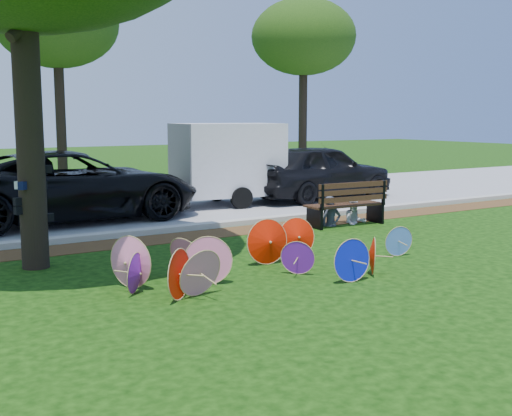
# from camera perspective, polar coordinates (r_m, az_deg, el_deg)

# --- Properties ---
(ground) EXTENTS (90.00, 90.00, 0.00)m
(ground) POSITION_cam_1_polar(r_m,az_deg,el_deg) (9.56, 3.70, -7.04)
(ground) COLOR black
(ground) RESTS_ON ground
(mulch_strip) EXTENTS (90.00, 1.00, 0.01)m
(mulch_strip) POSITION_cam_1_polar(r_m,az_deg,el_deg) (13.40, -7.41, -2.65)
(mulch_strip) COLOR #472D16
(mulch_strip) RESTS_ON ground
(curb) EXTENTS (90.00, 0.30, 0.12)m
(curb) POSITION_cam_1_polar(r_m,az_deg,el_deg) (14.02, -8.58, -1.96)
(curb) COLOR #B7B5AD
(curb) RESTS_ON ground
(street) EXTENTS (90.00, 8.00, 0.01)m
(street) POSITION_cam_1_polar(r_m,az_deg,el_deg) (17.88, -13.74, -0.09)
(street) COLOR gray
(street) RESTS_ON ground
(parasol_pile) EXTENTS (5.45, 2.08, 0.80)m
(parasol_pile) POSITION_cam_1_polar(r_m,az_deg,el_deg) (9.95, -1.22, -4.32)
(parasol_pile) COLOR #D36A91
(parasol_pile) RESTS_ON ground
(black_van) EXTENTS (6.17, 3.01, 1.69)m
(black_van) POSITION_cam_1_polar(r_m,az_deg,el_deg) (15.95, -16.00, 1.89)
(black_van) COLOR black
(black_van) RESTS_ON ground
(dark_pickup) EXTENTS (5.14, 2.58, 1.68)m
(dark_pickup) POSITION_cam_1_polar(r_m,az_deg,el_deg) (19.54, 5.63, 3.25)
(dark_pickup) COLOR black
(dark_pickup) RESTS_ON ground
(cargo_trailer) EXTENTS (3.01, 2.06, 2.60)m
(cargo_trailer) POSITION_cam_1_polar(r_m,az_deg,el_deg) (18.12, -2.50, 4.36)
(cargo_trailer) COLOR silver
(cargo_trailer) RESTS_ON ground
(park_bench) EXTENTS (1.97, 0.82, 1.01)m
(park_bench) POSITION_cam_1_polar(r_m,az_deg,el_deg) (14.94, 7.88, 0.41)
(park_bench) COLOR black
(park_bench) RESTS_ON ground
(person_left) EXTENTS (0.55, 0.42, 1.34)m
(person_left) POSITION_cam_1_polar(r_m,az_deg,el_deg) (14.74, 6.71, 0.97)
(person_left) COLOR #393E4D
(person_left) RESTS_ON ground
(person_right) EXTENTS (0.68, 0.61, 1.16)m
(person_right) POSITION_cam_1_polar(r_m,az_deg,el_deg) (15.19, 8.79, 0.79)
(person_right) COLOR silver
(person_right) RESTS_ON ground
(bg_trees) EXTENTS (21.02, 5.63, 7.40)m
(bg_trees) POSITION_cam_1_polar(r_m,az_deg,el_deg) (24.58, -14.45, 15.56)
(bg_trees) COLOR black
(bg_trees) RESTS_ON ground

